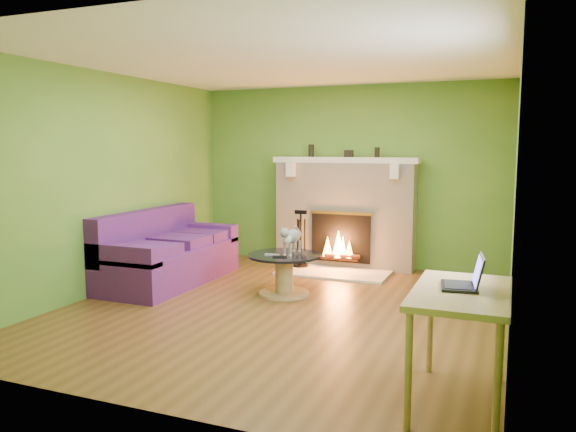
# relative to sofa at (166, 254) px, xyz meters

# --- Properties ---
(floor) EXTENTS (5.00, 5.00, 0.00)m
(floor) POSITION_rel_sofa_xyz_m (1.86, -0.56, -0.36)
(floor) COLOR #583819
(floor) RESTS_ON ground
(ceiling) EXTENTS (5.00, 5.00, 0.00)m
(ceiling) POSITION_rel_sofa_xyz_m (1.86, -0.56, 2.24)
(ceiling) COLOR white
(ceiling) RESTS_ON wall_back
(wall_back) EXTENTS (5.00, 0.00, 5.00)m
(wall_back) POSITION_rel_sofa_xyz_m (1.86, 1.94, 0.94)
(wall_back) COLOR #457E29
(wall_back) RESTS_ON floor
(wall_front) EXTENTS (5.00, 0.00, 5.00)m
(wall_front) POSITION_rel_sofa_xyz_m (1.86, -3.06, 0.94)
(wall_front) COLOR #457E29
(wall_front) RESTS_ON floor
(wall_left) EXTENTS (0.00, 5.00, 5.00)m
(wall_left) POSITION_rel_sofa_xyz_m (-0.39, -0.56, 0.94)
(wall_left) COLOR #457E29
(wall_left) RESTS_ON floor
(wall_right) EXTENTS (0.00, 5.00, 5.00)m
(wall_right) POSITION_rel_sofa_xyz_m (4.11, -0.56, 0.94)
(wall_right) COLOR #457E29
(wall_right) RESTS_ON floor
(window_frame) EXTENTS (0.00, 1.20, 1.20)m
(window_frame) POSITION_rel_sofa_xyz_m (4.10, -1.46, 1.19)
(window_frame) COLOR silver
(window_frame) RESTS_ON wall_right
(window_pane) EXTENTS (0.00, 1.06, 1.06)m
(window_pane) POSITION_rel_sofa_xyz_m (4.09, -1.46, 1.19)
(window_pane) COLOR white
(window_pane) RESTS_ON wall_right
(fireplace) EXTENTS (2.10, 0.46, 1.58)m
(fireplace) POSITION_rel_sofa_xyz_m (1.86, 1.75, 0.42)
(fireplace) COLOR beige
(fireplace) RESTS_ON floor
(hearth) EXTENTS (1.50, 0.75, 0.03)m
(hearth) POSITION_rel_sofa_xyz_m (1.86, 1.24, -0.34)
(hearth) COLOR beige
(hearth) RESTS_ON floor
(mantel) EXTENTS (2.10, 0.28, 0.08)m
(mantel) POSITION_rel_sofa_xyz_m (1.86, 1.73, 1.18)
(mantel) COLOR silver
(mantel) RESTS_ON fireplace
(sofa) EXTENTS (0.92, 2.05, 0.92)m
(sofa) POSITION_rel_sofa_xyz_m (0.00, 0.00, 0.00)
(sofa) COLOR #481961
(sofa) RESTS_ON floor
(coffee_table) EXTENTS (0.85, 0.85, 0.48)m
(coffee_table) POSITION_rel_sofa_xyz_m (1.65, -0.02, -0.08)
(coffee_table) COLOR tan
(coffee_table) RESTS_ON floor
(desk) EXTENTS (0.62, 1.07, 0.79)m
(desk) POSITION_rel_sofa_xyz_m (3.81, -2.18, 0.34)
(desk) COLOR tan
(desk) RESTS_ON floor
(cat) EXTENTS (0.21, 0.56, 0.34)m
(cat) POSITION_rel_sofa_xyz_m (1.73, 0.03, 0.30)
(cat) COLOR slate
(cat) RESTS_ON coffee_table
(remote_silver) EXTENTS (0.18, 0.07, 0.02)m
(remote_silver) POSITION_rel_sofa_xyz_m (1.55, -0.14, 0.13)
(remote_silver) COLOR gray
(remote_silver) RESTS_ON coffee_table
(remote_black) EXTENTS (0.16, 0.07, 0.02)m
(remote_black) POSITION_rel_sofa_xyz_m (1.67, -0.20, 0.13)
(remote_black) COLOR black
(remote_black) RESTS_ON coffee_table
(laptop) EXTENTS (0.31, 0.34, 0.23)m
(laptop) POSITION_rel_sofa_xyz_m (3.79, -2.13, 0.55)
(laptop) COLOR black
(laptop) RESTS_ON desk
(fire_tools) EXTENTS (0.22, 0.22, 0.81)m
(fire_tools) POSITION_rel_sofa_xyz_m (1.32, 1.39, 0.08)
(fire_tools) COLOR black
(fire_tools) RESTS_ON hearth
(mantel_vase_left) EXTENTS (0.08, 0.08, 0.18)m
(mantel_vase_left) POSITION_rel_sofa_xyz_m (1.34, 1.76, 1.31)
(mantel_vase_left) COLOR black
(mantel_vase_left) RESTS_ON mantel
(mantel_vase_right) EXTENTS (0.07, 0.07, 0.14)m
(mantel_vase_right) POSITION_rel_sofa_xyz_m (2.31, 1.76, 1.29)
(mantel_vase_right) COLOR black
(mantel_vase_right) RESTS_ON mantel
(mantel_box) EXTENTS (0.12, 0.08, 0.10)m
(mantel_box) POSITION_rel_sofa_xyz_m (1.90, 1.76, 1.27)
(mantel_box) COLOR black
(mantel_box) RESTS_ON mantel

